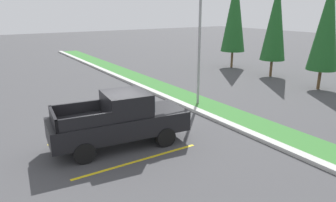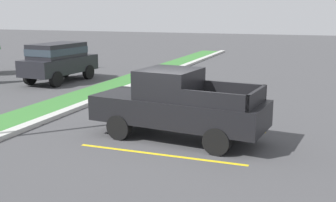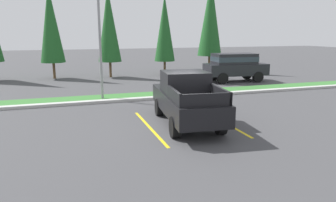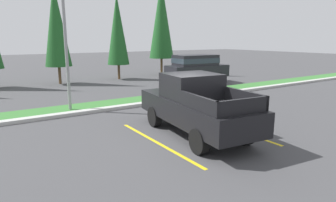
{
  "view_description": "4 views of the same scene",
  "coord_description": "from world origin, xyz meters",
  "px_view_note": "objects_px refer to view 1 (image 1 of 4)",
  "views": [
    {
      "loc": [
        10.87,
        -4.5,
        5.14
      ],
      "look_at": [
        0.13,
        2.44,
        1.31
      ],
      "focal_mm": 33.19,
      "sensor_mm": 36.0,
      "label": 1
    },
    {
      "loc": [
        -11.06,
        -4.0,
        3.79
      ],
      "look_at": [
        0.35,
        0.25,
        1.17
      ],
      "focal_mm": 45.01,
      "sensor_mm": 36.0,
      "label": 2
    },
    {
      "loc": [
        -4.06,
        -11.55,
        3.64
      ],
      "look_at": [
        -0.24,
        0.13,
        0.97
      ],
      "focal_mm": 33.93,
      "sensor_mm": 36.0,
      "label": 3
    },
    {
      "loc": [
        -5.74,
        -7.77,
        3.29
      ],
      "look_at": [
        0.79,
        2.15,
        0.77
      ],
      "focal_mm": 31.78,
      "sensor_mm": 36.0,
      "label": 4
    }
  ],
  "objects_px": {
    "pickup_truck_main": "(120,120)",
    "cypress_tree_center": "(327,24)",
    "cypress_tree_leftmost": "(235,13)",
    "street_light": "(197,32)",
    "cypress_tree_left_inner": "(276,21)"
  },
  "relations": [
    {
      "from": "cypress_tree_leftmost",
      "to": "cypress_tree_left_inner",
      "type": "distance_m",
      "value": 4.6
    },
    {
      "from": "cypress_tree_left_inner",
      "to": "cypress_tree_center",
      "type": "relative_size",
      "value": 1.01
    },
    {
      "from": "cypress_tree_leftmost",
      "to": "cypress_tree_center",
      "type": "bearing_deg",
      "value": -5.27
    },
    {
      "from": "pickup_truck_main",
      "to": "cypress_tree_center",
      "type": "relative_size",
      "value": 0.75
    },
    {
      "from": "street_light",
      "to": "cypress_tree_leftmost",
      "type": "xyz_separation_m",
      "value": [
        -7.25,
        9.74,
        0.8
      ]
    },
    {
      "from": "pickup_truck_main",
      "to": "street_light",
      "type": "bearing_deg",
      "value": 115.04
    },
    {
      "from": "pickup_truck_main",
      "to": "cypress_tree_center",
      "type": "distance_m",
      "value": 15.0
    },
    {
      "from": "street_light",
      "to": "cypress_tree_left_inner",
      "type": "bearing_deg",
      "value": 105.78
    },
    {
      "from": "street_light",
      "to": "cypress_tree_left_inner",
      "type": "xyz_separation_m",
      "value": [
        -2.68,
        9.49,
        0.3
      ]
    },
    {
      "from": "cypress_tree_leftmost",
      "to": "cypress_tree_center",
      "type": "xyz_separation_m",
      "value": [
        8.95,
        -0.83,
        -0.53
      ]
    },
    {
      "from": "pickup_truck_main",
      "to": "cypress_tree_left_inner",
      "type": "relative_size",
      "value": 0.75
    },
    {
      "from": "cypress_tree_center",
      "to": "pickup_truck_main",
      "type": "bearing_deg",
      "value": -86.22
    },
    {
      "from": "cypress_tree_leftmost",
      "to": "pickup_truck_main",
      "type": "bearing_deg",
      "value": -57.3
    },
    {
      "from": "street_light",
      "to": "cypress_tree_left_inner",
      "type": "relative_size",
      "value": 0.94
    },
    {
      "from": "pickup_truck_main",
      "to": "cypress_tree_leftmost",
      "type": "height_order",
      "value": "cypress_tree_leftmost"
    }
  ]
}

